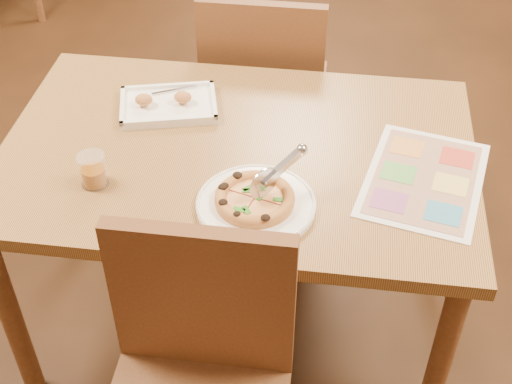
# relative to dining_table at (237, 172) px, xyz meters

# --- Properties ---
(dining_table) EXTENTS (1.30, 0.85, 0.72)m
(dining_table) POSITION_rel_dining_table_xyz_m (0.00, 0.00, 0.00)
(dining_table) COLOR olive
(dining_table) RESTS_ON ground
(chair_near) EXTENTS (0.42, 0.42, 0.47)m
(chair_near) POSITION_rel_dining_table_xyz_m (0.00, -0.60, -0.07)
(chair_near) COLOR brown
(chair_near) RESTS_ON ground
(chair_far) EXTENTS (0.42, 0.42, 0.47)m
(chair_far) POSITION_rel_dining_table_xyz_m (-0.00, 0.60, -0.07)
(chair_far) COLOR brown
(chair_far) RESTS_ON ground
(plate) EXTENTS (0.40, 0.40, 0.02)m
(plate) POSITION_rel_dining_table_xyz_m (0.08, -0.23, 0.09)
(plate) COLOR white
(plate) RESTS_ON dining_table
(pizza) EXTENTS (0.20, 0.20, 0.03)m
(pizza) POSITION_rel_dining_table_xyz_m (0.08, -0.23, 0.11)
(pizza) COLOR #D9864A
(pizza) RESTS_ON plate
(pizza_cutter) EXTENTS (0.12, 0.13, 0.10)m
(pizza_cutter) POSITION_rel_dining_table_xyz_m (0.13, -0.19, 0.17)
(pizza_cutter) COLOR silver
(pizza_cutter) RESTS_ON pizza
(appetizer_tray) EXTENTS (0.32, 0.25, 0.05)m
(appetizer_tray) POSITION_rel_dining_table_xyz_m (-0.23, 0.16, 0.10)
(appetizer_tray) COLOR white
(appetizer_tray) RESTS_ON dining_table
(glass_tumbler) EXTENTS (0.07, 0.07, 0.09)m
(glass_tumbler) POSITION_rel_dining_table_xyz_m (-0.34, -0.19, 0.12)
(glass_tumbler) COLOR #8B490A
(glass_tumbler) RESTS_ON dining_table
(menu) EXTENTS (0.37, 0.46, 0.00)m
(menu) POSITION_rel_dining_table_xyz_m (0.50, -0.07, 0.09)
(menu) COLOR white
(menu) RESTS_ON dining_table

